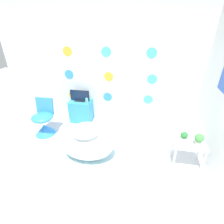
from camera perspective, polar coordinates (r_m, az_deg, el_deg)
name	(u,v)px	position (r m, az deg, el deg)	size (l,w,h in m)	color
ground_plane	(80,194)	(2.89, -10.41, -24.85)	(12.00, 12.00, 0.00)	silver
wall_back_dotted	(108,67)	(3.95, -1.25, 14.33)	(4.98, 0.05, 2.60)	white
rug	(86,162)	(3.29, -8.58, -15.92)	(1.38, 0.96, 0.01)	silver
bathtub	(87,143)	(3.23, -8.10, -9.90)	(0.97, 0.65, 0.60)	white
chair	(44,123)	(4.05, -21.35, -3.35)	(0.45, 0.45, 0.79)	#338CE0
tv_cabinet	(81,111)	(4.31, -10.03, 0.38)	(0.51, 0.35, 0.54)	#389ED6
tv	(80,96)	(4.14, -10.48, 5.05)	(0.46, 0.12, 0.27)	black
vase	(87,101)	(3.98, -8.20, 3.50)	(0.06, 0.06, 0.15)	#51B2AD
side_table	(189,147)	(3.26, 23.84, -10.35)	(0.51, 0.35, 0.45)	silver
potted_plant_left	(184,137)	(3.15, 22.38, -7.68)	(0.13, 0.13, 0.20)	white
potted_plant_right	(199,139)	(3.18, 26.56, -7.84)	(0.14, 0.14, 0.20)	beige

